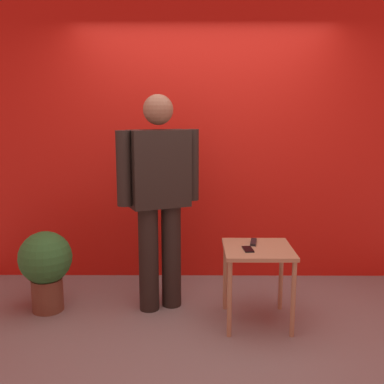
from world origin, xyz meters
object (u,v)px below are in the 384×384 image
side_table (258,259)px  potted_plant (46,264)px  standing_person (159,192)px  tv_remote (253,242)px  cell_phone (248,249)px

side_table → potted_plant: (-1.74, 0.20, -0.12)m
standing_person → side_table: size_ratio=2.90×
standing_person → tv_remote: bearing=-11.8°
side_table → tv_remote: bearing=100.9°
standing_person → potted_plant: 1.13m
side_table → cell_phone: (-0.09, -0.06, 0.10)m
standing_person → potted_plant: (-0.95, -0.07, -0.60)m
side_table → tv_remote: size_ratio=3.66×
cell_phone → potted_plant: bearing=165.2°
side_table → tv_remote: tv_remote is taller
standing_person → potted_plant: size_ratio=2.63×
cell_phone → tv_remote: size_ratio=0.85×
side_table → potted_plant: size_ratio=0.90×
standing_person → cell_phone: bearing=-25.3°
cell_phone → tv_remote: tv_remote is taller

